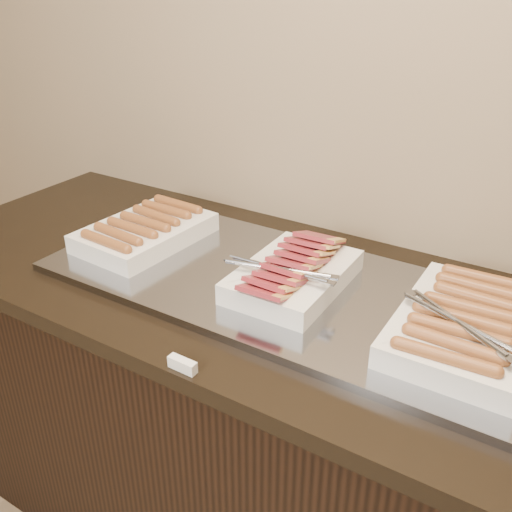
{
  "coord_description": "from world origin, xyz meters",
  "views": [
    {
      "loc": [
        0.56,
        1.11,
        1.59
      ],
      "look_at": [
        -0.07,
        2.13,
        0.97
      ],
      "focal_mm": 40.0,
      "sensor_mm": 36.0,
      "label": 1
    }
  ],
  "objects_px": {
    "dish_left": "(145,231)",
    "dish_right": "(466,325)",
    "counter": "(279,431)",
    "warming_tray": "(290,289)",
    "dish_center": "(292,273)"
  },
  "relations": [
    {
      "from": "counter",
      "to": "warming_tray",
      "type": "relative_size",
      "value": 1.72
    },
    {
      "from": "counter",
      "to": "dish_left",
      "type": "relative_size",
      "value": 5.77
    },
    {
      "from": "warming_tray",
      "to": "dish_left",
      "type": "xyz_separation_m",
      "value": [
        -0.45,
        -0.0,
        0.04
      ]
    },
    {
      "from": "counter",
      "to": "dish_center",
      "type": "height_order",
      "value": "dish_center"
    },
    {
      "from": "dish_left",
      "to": "dish_right",
      "type": "bearing_deg",
      "value": 3.21
    },
    {
      "from": "counter",
      "to": "dish_right",
      "type": "bearing_deg",
      "value": -0.48
    },
    {
      "from": "dish_left",
      "to": "counter",
      "type": "bearing_deg",
      "value": 3.45
    },
    {
      "from": "counter",
      "to": "warming_tray",
      "type": "bearing_deg",
      "value": 0.0
    },
    {
      "from": "dish_center",
      "to": "dish_right",
      "type": "relative_size",
      "value": 0.89
    },
    {
      "from": "counter",
      "to": "warming_tray",
      "type": "distance_m",
      "value": 0.46
    },
    {
      "from": "warming_tray",
      "to": "dish_left",
      "type": "height_order",
      "value": "dish_left"
    },
    {
      "from": "warming_tray",
      "to": "dish_right",
      "type": "xyz_separation_m",
      "value": [
        0.4,
        -0.0,
        0.04
      ]
    },
    {
      "from": "dish_center",
      "to": "dish_right",
      "type": "bearing_deg",
      "value": -0.61
    },
    {
      "from": "counter",
      "to": "warming_tray",
      "type": "xyz_separation_m",
      "value": [
        0.02,
        0.0,
        0.46
      ]
    },
    {
      "from": "dish_right",
      "to": "counter",
      "type": "bearing_deg",
      "value": 179.13
    }
  ]
}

